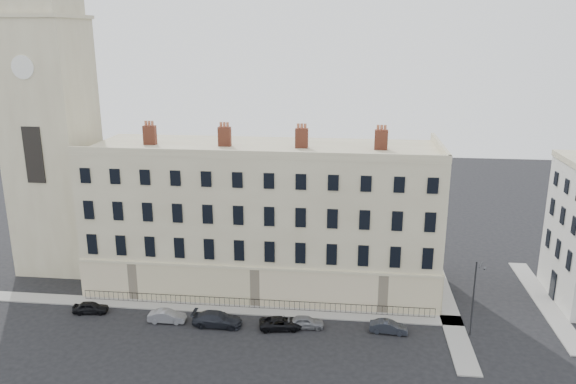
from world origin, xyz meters
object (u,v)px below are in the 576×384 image
car_e (306,322)px  car_f (389,327)px  car_b (167,316)px  car_a (91,307)px  streetlamp (474,295)px  car_d (281,323)px  car_c (217,319)px

car_e → car_f: bearing=-93.8°
car_b → car_e: car_b is taller
car_a → streetlamp: (35.95, -0.17, 3.40)m
car_e → streetlamp: streetlamp is taller
car_b → car_f: size_ratio=1.03×
car_a → car_e: size_ratio=0.99×
car_b → car_d: bearing=-92.1°
car_e → car_f: size_ratio=0.98×
car_b → car_c: size_ratio=0.76×
car_b → streetlamp: streetlamp is taller
car_b → car_f: car_b is taller
car_c → car_d: (5.95, 0.14, -0.12)m
car_f → car_d: bearing=96.9°
car_a → streetlamp: streetlamp is taller
car_c → car_e: car_c is taller
car_d → streetlamp: bearing=-96.7°
car_e → streetlamp: bearing=-92.4°
car_c → streetlamp: 23.35m
car_c → car_f: size_ratio=1.36×
car_e → streetlamp: (14.88, 0.31, 3.39)m
car_c → car_e: size_ratio=1.39×
car_b → car_d: (10.82, -0.02, -0.03)m
car_a → car_d: size_ratio=0.84×
car_a → car_c: 12.90m
car_a → streetlamp: 36.11m
car_f → streetlamp: size_ratio=0.48×
car_c → car_f: (15.77, 0.55, -0.11)m
car_a → car_f: car_a is taller
car_a → car_e: (21.07, -0.48, 0.00)m
car_a → car_b: (7.98, -0.90, 0.01)m
car_c → car_e: bearing=-85.2°
streetlamp → car_b: bearing=-157.6°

